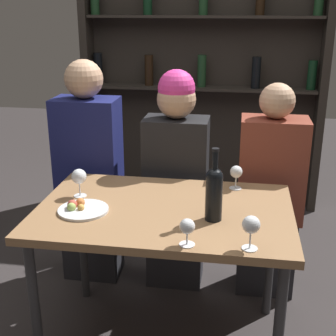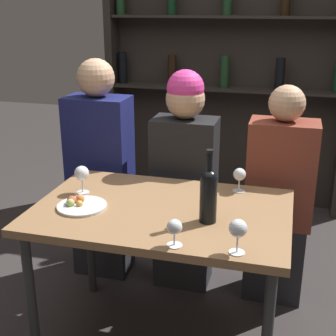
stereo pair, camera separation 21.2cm
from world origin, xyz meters
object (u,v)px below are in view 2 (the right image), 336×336
object	(u,v)px
wine_glass_2	(238,230)
seated_person_left	(101,176)
wine_bottle	(208,193)
seated_person_right	(278,203)
food_plate_0	(80,205)
wine_glass_0	(174,228)
wine_glass_1	(82,174)
seated_person_center	(184,183)
wine_glass_3	(239,175)

from	to	relation	value
wine_glass_2	seated_person_left	xyz separation A→B (m)	(-0.90, 0.86, -0.19)
wine_bottle	seated_person_right	world-z (taller)	seated_person_right
wine_bottle	food_plate_0	size ratio (longest dim) A/B	1.42
wine_glass_0	wine_glass_2	world-z (taller)	wine_glass_2
food_plate_0	seated_person_right	bearing A→B (deg)	37.03
wine_glass_1	seated_person_right	size ratio (longest dim) A/B	0.11
wine_bottle	seated_person_right	bearing A→B (deg)	66.74
seated_person_left	seated_person_center	size ratio (longest dim) A/B	1.03
wine_glass_1	wine_bottle	bearing A→B (deg)	-13.43
wine_glass_2	food_plate_0	size ratio (longest dim) A/B	0.60
wine_glass_3	seated_person_left	bearing A→B (deg)	161.89
wine_glass_2	seated_person_right	xyz separation A→B (m)	(0.12, 0.86, -0.25)
wine_glass_1	food_plate_0	distance (m)	0.19
wine_glass_1	wine_glass_3	xyz separation A→B (m)	(0.72, 0.21, -0.01)
wine_bottle	wine_glass_1	bearing A→B (deg)	166.57
wine_glass_0	food_plate_0	distance (m)	0.55
wine_glass_2	seated_person_right	distance (m)	0.91
wine_glass_1	seated_person_center	distance (m)	0.65
seated_person_center	wine_glass_0	bearing A→B (deg)	-79.28
wine_glass_2	seated_person_right	bearing A→B (deg)	81.90
wine_glass_1	seated_person_center	bearing A→B (deg)	51.35
seated_person_right	wine_bottle	bearing A→B (deg)	-113.26
food_plate_0	wine_glass_2	bearing A→B (deg)	-17.12
wine_bottle	seated_person_center	distance (m)	0.72
wine_glass_2	food_plate_0	bearing A→B (deg)	162.88
wine_glass_3	seated_person_center	size ratio (longest dim) A/B	0.09
food_plate_0	seated_person_left	world-z (taller)	seated_person_left
wine_glass_2	seated_person_left	distance (m)	1.26
wine_bottle	food_plate_0	xyz separation A→B (m)	(-0.58, -0.01, -0.12)
wine_glass_0	wine_glass_3	distance (m)	0.62
wine_glass_0	wine_glass_1	size ratio (longest dim) A/B	0.80
wine_bottle	seated_person_left	bearing A→B (deg)	139.79
wine_glass_1	seated_person_left	size ratio (longest dim) A/B	0.10
wine_glass_3	wine_glass_2	bearing A→B (deg)	-83.72
wine_glass_0	seated_person_center	size ratio (longest dim) A/B	0.09
wine_glass_1	wine_glass_3	bearing A→B (deg)	16.28
wine_glass_0	seated_person_right	xyz separation A→B (m)	(0.36, 0.87, -0.23)
food_plate_0	wine_bottle	bearing A→B (deg)	0.54
food_plate_0	seated_person_center	world-z (taller)	seated_person_center
wine_glass_0	wine_glass_2	xyz separation A→B (m)	(0.23, 0.01, 0.02)
wine_glass_1	wine_glass_2	xyz separation A→B (m)	(0.78, -0.38, -0.00)
seated_person_center	seated_person_right	size ratio (longest dim) A/B	1.05
seated_person_center	wine_glass_2	bearing A→B (deg)	-65.30
food_plate_0	seated_person_center	xyz separation A→B (m)	(0.33, 0.64, -0.11)
seated_person_right	seated_person_center	bearing A→B (deg)	180.00
seated_person_left	wine_glass_1	bearing A→B (deg)	-76.39
seated_person_right	wine_glass_2	bearing A→B (deg)	-98.10
wine_glass_1	wine_glass_3	world-z (taller)	wine_glass_1
wine_glass_1	wine_glass_2	distance (m)	0.87
wine_glass_0	wine_glass_3	xyz separation A→B (m)	(0.17, 0.60, 0.01)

